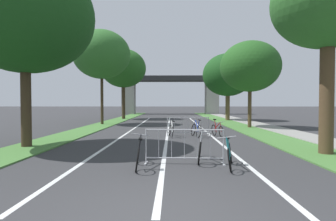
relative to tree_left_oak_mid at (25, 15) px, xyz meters
The scene contains 22 objects.
ground_plane 10.33m from the tree_left_oak_mid, 49.30° to the right, with size 300.00×300.00×0.00m, color #333335.
grass_verge_left 14.39m from the tree_left_oak_mid, 89.04° to the left, with size 2.03×48.92×0.05m, color #477A38.
grass_verge_right 18.27m from the tree_left_oak_mid, 49.83° to the left, with size 2.03×48.92×0.05m, color #477A38.
sidewalk_path_right 19.52m from the tree_left_oak_mid, 45.29° to the left, with size 1.85×48.92×0.08m, color gray.
lane_stripe_center 10.87m from the tree_left_oak_mid, 52.48° to the left, with size 0.14×28.30×0.01m, color silver.
lane_stripe_right_lane 12.35m from the tree_left_oak_mid, 42.30° to the left, with size 0.14×28.30×0.01m, color silver.
lane_stripe_left_lane 9.79m from the tree_left_oak_mid, 66.40° to the left, with size 0.14×28.30×0.01m, color silver.
overpass_bridge 34.26m from the tree_left_oak_mid, 80.35° to the left, with size 19.68×3.34×6.38m.
tree_left_oak_mid is the anchor object (origin of this frame).
tree_left_oak_near 11.66m from the tree_left_oak_mid, 89.84° to the left, with size 4.86×4.86×8.05m.
tree_left_pine_near 19.33m from the tree_left_oak_mid, 88.61° to the left, with size 5.16×5.16×8.03m.
tree_right_cypress_far 11.53m from the tree_left_oak_mid, ahead, with size 3.84×3.84×7.02m.
tree_right_maple_mid 14.72m from the tree_left_oak_mid, 36.73° to the left, with size 4.38×4.38×6.40m.
tree_right_pine_far 20.88m from the tree_left_oak_mid, 55.16° to the left, with size 5.28×5.28×7.08m.
crowd_barrier_nearest 8.53m from the tree_left_oak_mid, 24.32° to the right, with size 2.39×0.54×1.05m.
crowd_barrier_second 9.35m from the tree_left_oak_mid, 29.89° to the left, with size 2.39×0.50×1.05m.
bicycle_teal_0 9.72m from the tree_left_oak_mid, 23.22° to the right, with size 0.71×1.71×0.97m.
bicycle_blue_1 9.57m from the tree_left_oak_mid, 25.83° to the left, with size 0.52×1.63×0.96m.
bicycle_black_2 7.87m from the tree_left_oak_mid, 33.45° to the right, with size 0.55×1.68×0.93m.
bicycle_white_3 8.57m from the tree_left_oak_mid, 30.36° to the left, with size 0.44×1.67×0.90m.
bicycle_red_4 10.51m from the tree_left_oak_mid, 22.93° to the left, with size 0.53×1.63×0.95m.
bicycle_silver_5 8.88m from the tree_left_oak_mid, 19.73° to the right, with size 0.55×1.75×1.03m.
Camera 1 is at (0.25, -4.02, 1.82)m, focal length 28.04 mm.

